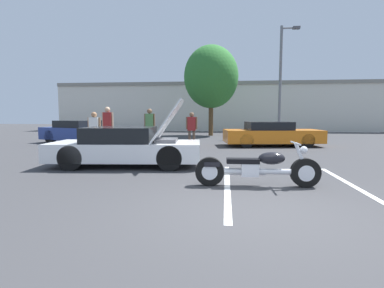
% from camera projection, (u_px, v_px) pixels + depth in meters
% --- Properties ---
extents(ground_plane, '(80.00, 80.00, 0.00)m').
position_uv_depth(ground_plane, '(254.00, 211.00, 4.67)').
color(ground_plane, '#38383A').
extents(parking_stripe_foreground, '(0.12, 4.58, 0.01)m').
position_uv_depth(parking_stripe_foreground, '(227.00, 186.00, 6.33)').
color(parking_stripe_foreground, white).
rests_on(parking_stripe_foreground, ground).
extents(parking_stripe_middle, '(0.12, 4.58, 0.01)m').
position_uv_depth(parking_stripe_middle, '(359.00, 189.00, 6.03)').
color(parking_stripe_middle, white).
rests_on(parking_stripe_middle, ground).
extents(far_building, '(32.00, 4.20, 4.40)m').
position_uv_depth(far_building, '(231.00, 106.00, 28.13)').
color(far_building, beige).
rests_on(far_building, ground).
extents(light_pole, '(1.21, 0.28, 7.11)m').
position_uv_depth(light_pole, '(282.00, 77.00, 19.26)').
color(light_pole, slate).
rests_on(light_pole, ground).
extents(tree_background, '(3.81, 3.81, 6.34)m').
position_uv_depth(tree_background, '(211.00, 77.00, 21.02)').
color(tree_background, brown).
rests_on(tree_background, ground).
extents(motorcycle, '(2.59, 0.70, 0.94)m').
position_uv_depth(motorcycle, '(257.00, 168.00, 6.26)').
color(motorcycle, black).
rests_on(motorcycle, ground).
extents(show_car_hood_open, '(4.44, 2.13, 1.95)m').
position_uv_depth(show_car_hood_open, '(127.00, 147.00, 8.78)').
color(show_car_hood_open, white).
rests_on(show_car_hood_open, ground).
extents(parked_car_right_row, '(4.72, 2.40, 1.16)m').
position_uv_depth(parked_car_right_row, '(271.00, 134.00, 14.34)').
color(parked_car_right_row, orange).
rests_on(parked_car_right_row, ground).
extents(parked_car_left_row, '(4.65, 3.20, 1.20)m').
position_uv_depth(parked_car_left_row, '(80.00, 132.00, 15.67)').
color(parked_car_left_row, navy).
rests_on(parked_car_left_row, ground).
extents(spectator_near_motorcycle, '(0.52, 0.24, 1.85)m').
position_uv_depth(spectator_near_motorcycle, '(108.00, 123.00, 13.34)').
color(spectator_near_motorcycle, gray).
rests_on(spectator_near_motorcycle, ground).
extents(spectator_by_show_car, '(0.52, 0.23, 1.78)m').
position_uv_depth(spectator_by_show_car, '(150.00, 124.00, 14.19)').
color(spectator_by_show_car, gray).
rests_on(spectator_by_show_car, ground).
extents(spectator_midground, '(0.52, 0.21, 1.60)m').
position_uv_depth(spectator_midground, '(94.00, 129.00, 11.54)').
color(spectator_midground, '#333338').
rests_on(spectator_midground, ground).
extents(spectator_far_lot, '(0.52, 0.21, 1.61)m').
position_uv_depth(spectator_far_lot, '(192.00, 127.00, 13.57)').
color(spectator_far_lot, brown).
rests_on(spectator_far_lot, ground).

